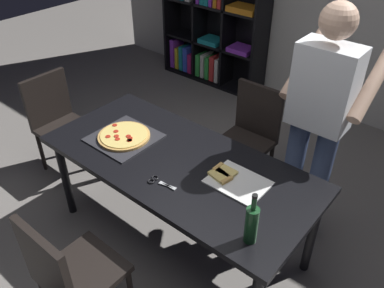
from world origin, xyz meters
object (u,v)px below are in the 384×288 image
object	(u,v)px
chair_near_camera	(68,272)
person_serving_pizza	(319,117)
chair_far_side	(250,131)
bookshelf	(213,3)
wine_bottle	(252,224)
pepperoni_pizza_on_tray	(124,136)
kitchen_scissors	(158,182)
chair_left_end	(58,118)
dining_table	(178,168)

from	to	relation	value
chair_near_camera	person_serving_pizza	distance (m)	1.81
chair_far_side	bookshelf	size ratio (longest dim) A/B	0.46
wine_bottle	person_serving_pizza	bearing A→B (deg)	96.95
pepperoni_pizza_on_tray	kitchen_scissors	size ratio (longest dim) A/B	2.20
chair_near_camera	kitchen_scissors	world-z (taller)	chair_near_camera
chair_near_camera	wine_bottle	xyz separation A→B (m)	(0.74, 0.65, 0.36)
person_serving_pizza	pepperoni_pizza_on_tray	xyz separation A→B (m)	(-1.09, -0.75, -0.23)
chair_left_end	person_serving_pizza	xyz separation A→B (m)	(2.06, 0.70, 0.49)
person_serving_pizza	pepperoni_pizza_on_tray	size ratio (longest dim) A/B	4.05
chair_near_camera	chair_left_end	xyz separation A→B (m)	(-1.43, 0.92, 0.00)
kitchen_scissors	wine_bottle	bearing A→B (deg)	-2.09
dining_table	person_serving_pizza	bearing A→B (deg)	48.31
chair_far_side	wine_bottle	distance (m)	1.45
bookshelf	person_serving_pizza	xyz separation A→B (m)	(2.16, -1.68, 0.01)
person_serving_pizza	wine_bottle	world-z (taller)	person_serving_pizza
chair_near_camera	chair_left_end	distance (m)	1.71
pepperoni_pizza_on_tray	wine_bottle	xyz separation A→B (m)	(1.21, -0.22, 0.10)
chair_near_camera	bookshelf	world-z (taller)	bookshelf
chair_far_side	kitchen_scissors	xyz separation A→B (m)	(0.06, -1.17, 0.24)
chair_near_camera	kitchen_scissors	distance (m)	0.72
wine_bottle	kitchen_scissors	distance (m)	0.69
person_serving_pizza	wine_bottle	distance (m)	0.99
pepperoni_pizza_on_tray	wine_bottle	world-z (taller)	wine_bottle
pepperoni_pizza_on_tray	kitchen_scissors	distance (m)	0.56
chair_near_camera	pepperoni_pizza_on_tray	bearing A→B (deg)	118.15
chair_near_camera	kitchen_scissors	size ratio (longest dim) A/B	4.58
person_serving_pizza	kitchen_scissors	size ratio (longest dim) A/B	8.91
dining_table	chair_far_side	size ratio (longest dim) A/B	2.11
chair_far_side	bookshelf	xyz separation A→B (m)	(-1.53, 1.46, 0.47)
chair_left_end	kitchen_scissors	xyz separation A→B (m)	(1.49, -0.25, 0.24)
pepperoni_pizza_on_tray	chair_near_camera	bearing A→B (deg)	-61.85
person_serving_pizza	chair_near_camera	bearing A→B (deg)	-111.05
chair_near_camera	person_serving_pizza	size ratio (longest dim) A/B	0.51
chair_near_camera	wine_bottle	size ratio (longest dim) A/B	2.85
chair_far_side	wine_bottle	bearing A→B (deg)	-58.06
chair_near_camera	wine_bottle	bearing A→B (deg)	41.23
bookshelf	kitchen_scissors	bearing A→B (deg)	-58.79
chair_left_end	wine_bottle	xyz separation A→B (m)	(2.18, -0.27, 0.36)
dining_table	chair_left_end	bearing A→B (deg)	180.00
chair_left_end	chair_far_side	bearing A→B (deg)	32.70
chair_far_side	kitchen_scissors	world-z (taller)	chair_far_side
dining_table	person_serving_pizza	distance (m)	0.99
chair_far_side	person_serving_pizza	distance (m)	0.82
chair_near_camera	chair_far_side	size ratio (longest dim) A/B	1.00
chair_left_end	pepperoni_pizza_on_tray	world-z (taller)	chair_left_end
kitchen_scissors	chair_near_camera	bearing A→B (deg)	-94.88
chair_near_camera	wine_bottle	distance (m)	1.05
chair_left_end	wine_bottle	bearing A→B (deg)	-7.07
chair_left_end	bookshelf	xyz separation A→B (m)	(-0.10, 2.38, 0.47)
bookshelf	pepperoni_pizza_on_tray	size ratio (longest dim) A/B	4.51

